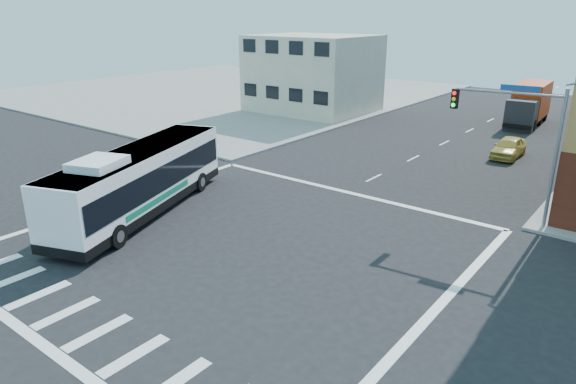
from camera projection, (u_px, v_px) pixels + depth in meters
The scene contains 7 objects.
ground at pixel (238, 245), 23.97m from camera, with size 120.00×120.00×0.00m, color black.
sidewalk_nw at pixel (226, 91), 70.26m from camera, with size 50.00×50.00×0.15m, color gray.
building_west at pixel (313, 74), 54.81m from camera, with size 12.06×10.06×8.00m.
signal_mast_ne at pixel (521, 127), 24.96m from camera, with size 7.91×1.13×8.07m.
transit_bus at pixel (141, 179), 27.21m from camera, with size 7.16×13.23×3.87m.
box_truck at pixel (529, 105), 48.87m from camera, with size 3.01×8.77×3.89m.
parked_car at pixel (509, 147), 38.19m from camera, with size 1.79×4.46×1.52m, color gold.
Camera 1 is at (15.22, -15.75, 10.32)m, focal length 32.00 mm.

